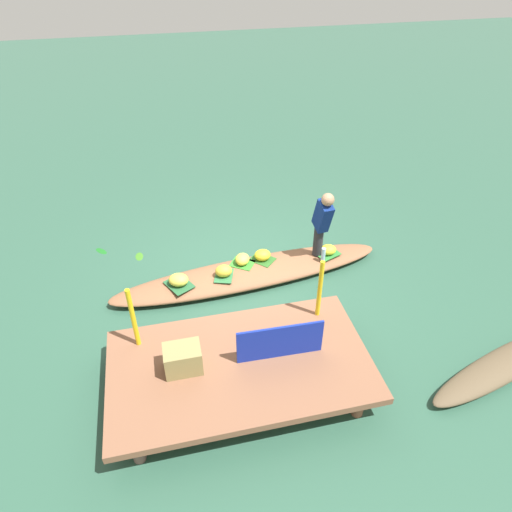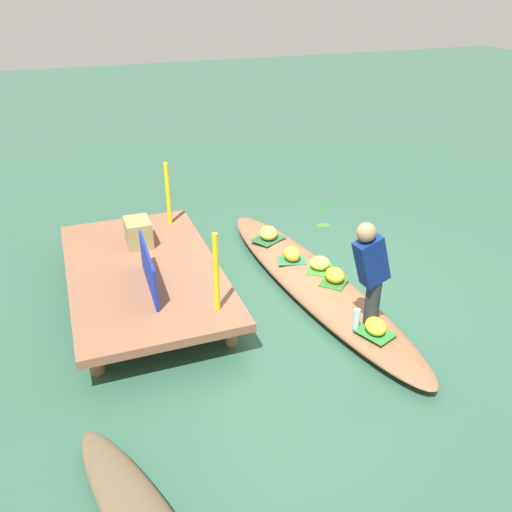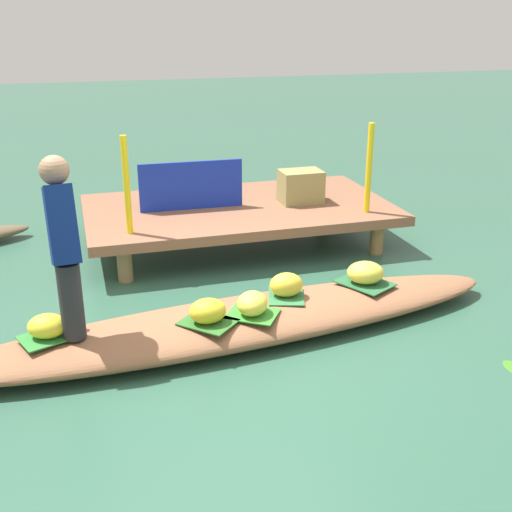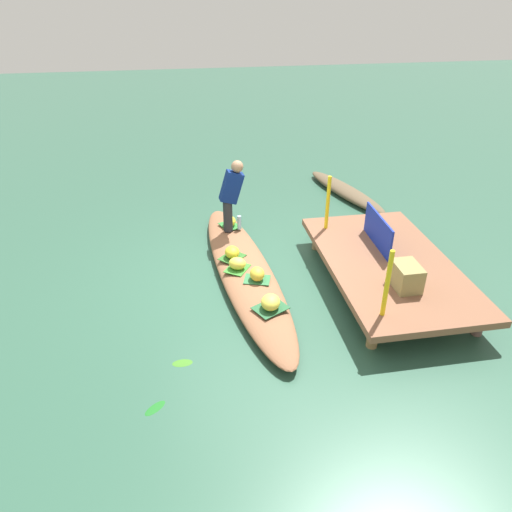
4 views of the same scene
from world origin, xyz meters
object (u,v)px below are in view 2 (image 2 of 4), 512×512
banana_bunch_0 (292,254)px  market_banner (148,269)px  produce_crate (138,232)px  water_bottle (356,319)px  banana_bunch_3 (320,263)px  vendor_boat (313,282)px  banana_bunch_4 (268,233)px  vendor_person (371,269)px  banana_bunch_1 (335,275)px  banana_bunch_2 (376,326)px

banana_bunch_0 → market_banner: market_banner is taller
banana_bunch_0 → produce_crate: produce_crate is taller
water_bottle → banana_bunch_3: bearing=-9.1°
vendor_boat → banana_bunch_4: 1.19m
vendor_person → banana_bunch_0: bearing=5.5°
banana_bunch_0 → water_bottle: 1.66m
vendor_boat → banana_bunch_1: bearing=-152.9°
market_banner → produce_crate: 1.18m
banana_bunch_2 → banana_bunch_0: bearing=5.8°
banana_bunch_0 → banana_bunch_1: size_ratio=0.99×
banana_bunch_3 → banana_bunch_4: 1.10m
market_banner → water_bottle: bearing=-121.5°
banana_bunch_2 → water_bottle: size_ratio=1.10×
market_banner → banana_bunch_3: bearing=-87.8°
banana_bunch_2 → water_bottle: 0.21m
vendor_boat → market_banner: (0.07, 2.06, 0.56)m
water_bottle → market_banner: size_ratio=0.23×
vendor_person → water_bottle: bearing=101.6°
banana_bunch_0 → produce_crate: size_ratio=0.61×
vendor_boat → banana_bunch_3: size_ratio=17.36×
vendor_boat → banana_bunch_4: bearing=3.2°
banana_bunch_3 → produce_crate: (1.15, 2.12, 0.27)m
banana_bunch_2 → banana_bunch_4: 2.53m
banana_bunch_3 → banana_bunch_4: size_ratio=0.86×
banana_bunch_0 → vendor_person: bearing=-174.5°
produce_crate → vendor_boat: bearing=-122.0°
banana_bunch_4 → produce_crate: (0.09, 1.82, 0.27)m
vendor_boat → market_banner: bearing=82.6°
banana_bunch_1 → market_banner: market_banner is taller
vendor_boat → produce_crate: size_ratio=10.28×
market_banner → banana_bunch_0: bearing=-77.5°
vendor_person → banana_bunch_4: bearing=5.2°
banana_bunch_1 → market_banner: bearing=81.8°
banana_bunch_3 → banana_bunch_0: bearing=34.8°
banana_bunch_0 → banana_bunch_3: (-0.35, -0.24, -0.01)m
banana_bunch_0 → banana_bunch_1: (-0.70, -0.28, -0.00)m
banana_bunch_3 → banana_bunch_4: (1.06, 0.30, 0.00)m
vendor_boat → banana_bunch_1: 0.36m
banana_bunch_3 → produce_crate: size_ratio=0.59×
banana_bunch_4 → vendor_person: size_ratio=0.24×
banana_bunch_3 → vendor_person: vendor_person is taller
banana_bunch_4 → banana_bunch_2: bearing=-174.5°
banana_bunch_4 → water_bottle: bearing=-177.9°
market_banner → produce_crate: bearing=-1.8°
banana_bunch_1 → vendor_person: vendor_person is taller
banana_bunch_2 → produce_crate: (2.61, 2.06, 0.28)m
banana_bunch_1 → vendor_person: bearing=172.8°
vendor_person → produce_crate: (2.44, 2.03, -0.34)m
vendor_boat → banana_bunch_3: bearing=-58.0°
vendor_person → market_banner: size_ratio=1.16×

